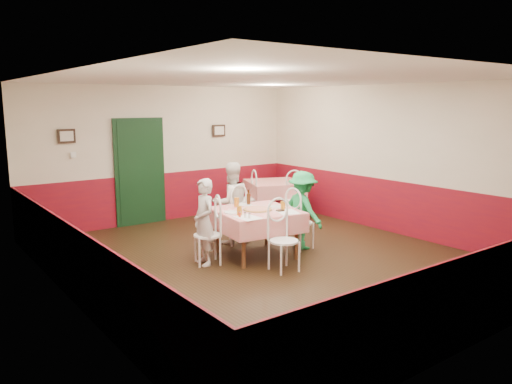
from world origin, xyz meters
TOP-DOWN VIEW (x-y plane):
  - floor at (0.00, 0.00)m, footprint 7.00×7.00m
  - ceiling at (0.00, 0.00)m, footprint 7.00×7.00m
  - back_wall at (0.00, 3.50)m, footprint 6.00×0.10m
  - front_wall at (0.00, -3.50)m, footprint 6.00×0.10m
  - left_wall at (-3.00, 0.00)m, footprint 0.10×7.00m
  - right_wall at (3.00, 0.00)m, footprint 0.10×7.00m
  - wainscot_back at (0.00, 3.48)m, footprint 6.00×0.03m
  - wainscot_front at (0.00, -3.48)m, footprint 6.00×0.03m
  - wainscot_left at (-2.98, 0.00)m, footprint 0.03×7.00m
  - wainscot_right at (2.98, 0.00)m, footprint 0.03×7.00m
  - door at (-0.60, 3.45)m, footprint 0.96×0.06m
  - picture_left at (-2.00, 3.45)m, footprint 0.32×0.03m
  - picture_right at (1.30, 3.45)m, footprint 0.32×0.03m
  - thermostat at (-1.90, 3.45)m, footprint 0.10×0.03m
  - main_table at (-0.02, 0.28)m, footprint 1.37×1.37m
  - second_table at (2.08, 2.44)m, footprint 1.43×1.43m
  - chair_left at (-0.86, 0.40)m, footprint 0.53×0.53m
  - chair_right at (0.82, 0.17)m, footprint 0.46×0.46m
  - chair_far at (0.09, 1.13)m, footprint 0.46×0.46m
  - chair_near at (-0.14, -0.56)m, footprint 0.45×0.45m
  - chair_second_a at (1.33, 2.44)m, footprint 0.54×0.54m
  - chair_second_b at (2.08, 1.69)m, footprint 0.54×0.54m
  - pizza at (-0.02, 0.24)m, footprint 0.50×0.50m
  - plate_left at (-0.45, 0.33)m, footprint 0.28×0.28m
  - plate_right at (0.37, 0.24)m, footprint 0.28×0.28m
  - plate_far at (0.05, 0.70)m, footprint 0.28×0.28m
  - glass_a at (-0.47, 0.11)m, footprint 0.09×0.09m
  - glass_b at (0.33, 0.03)m, footprint 0.08×0.08m
  - glass_c at (-0.12, 0.68)m, footprint 0.09×0.09m
  - beer_bottle at (0.11, 0.66)m, footprint 0.07×0.07m
  - shaker_a at (-0.49, -0.07)m, footprint 0.04×0.04m
  - shaker_b at (-0.47, -0.15)m, footprint 0.04×0.04m
  - shaker_c at (-0.53, 0.00)m, footprint 0.04×0.04m
  - menu_left at (-0.45, -0.08)m, footprint 0.30×0.40m
  - menu_right at (0.28, -0.13)m, footprint 0.42×0.48m
  - wallet at (0.22, -0.03)m, footprint 0.12×0.10m
  - diner_left at (-0.91, 0.40)m, footprint 0.37×0.52m
  - diner_far at (0.10, 1.18)m, footprint 0.77×0.65m
  - diner_right at (0.87, 0.16)m, footprint 0.50×0.86m

SIDE VIEW (x-z plane):
  - floor at x=0.00m, z-range 0.00..0.00m
  - main_table at x=-0.02m, z-range -0.01..0.76m
  - second_table at x=2.08m, z-range -0.01..0.76m
  - chair_left at x=-0.86m, z-range 0.00..0.90m
  - chair_right at x=0.82m, z-range 0.00..0.90m
  - chair_far at x=0.09m, z-range 0.00..0.90m
  - chair_near at x=-0.14m, z-range 0.00..0.90m
  - chair_second_a at x=1.33m, z-range 0.00..0.90m
  - chair_second_b at x=2.08m, z-range 0.00..0.90m
  - wainscot_back at x=0.00m, z-range 0.00..1.00m
  - wainscot_front at x=0.00m, z-range 0.00..1.00m
  - wainscot_left at x=-2.98m, z-range 0.00..1.00m
  - wainscot_right at x=2.98m, z-range 0.00..1.00m
  - diner_right at x=0.87m, z-range 0.00..1.32m
  - diner_left at x=-0.91m, z-range 0.00..1.33m
  - diner_far at x=0.10m, z-range 0.00..1.43m
  - menu_left at x=-0.45m, z-range 0.76..0.76m
  - menu_right at x=0.28m, z-range 0.76..0.76m
  - plate_left at x=-0.45m, z-range 0.76..0.77m
  - plate_right at x=0.37m, z-range 0.76..0.77m
  - plate_far at x=0.05m, z-range 0.76..0.77m
  - wallet at x=0.22m, z-range 0.76..0.78m
  - pizza at x=-0.02m, z-range 0.76..0.79m
  - shaker_a at x=-0.49m, z-range 0.76..0.85m
  - shaker_b at x=-0.47m, z-range 0.76..0.85m
  - shaker_c at x=-0.53m, z-range 0.76..0.85m
  - glass_b at x=0.33m, z-range 0.76..0.89m
  - glass_a at x=-0.47m, z-range 0.76..0.91m
  - glass_c at x=-0.12m, z-range 0.76..0.91m
  - beer_bottle at x=0.11m, z-range 0.76..1.00m
  - door at x=-0.60m, z-range 0.00..2.10m
  - back_wall at x=0.00m, z-range 0.00..2.80m
  - front_wall at x=0.00m, z-range 0.00..2.80m
  - left_wall at x=-3.00m, z-range 0.00..2.80m
  - right_wall at x=3.00m, z-range 0.00..2.80m
  - thermostat at x=-1.90m, z-range 1.45..1.55m
  - picture_left at x=-2.00m, z-range 1.72..1.98m
  - picture_right at x=1.30m, z-range 1.72..1.98m
  - ceiling at x=0.00m, z-range 2.80..2.80m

